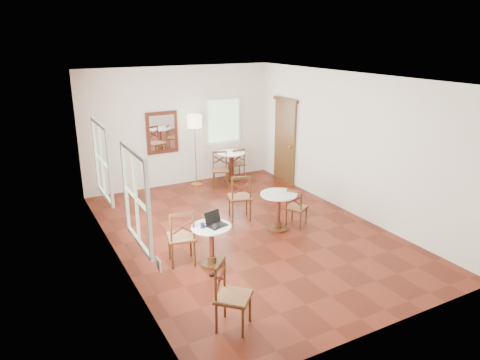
% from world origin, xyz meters
% --- Properties ---
extents(ground, '(7.00, 7.00, 0.00)m').
position_xyz_m(ground, '(0.00, 0.00, 0.00)').
color(ground, '#5C1D0F').
rests_on(ground, ground).
extents(room_shell, '(5.02, 7.02, 3.01)m').
position_xyz_m(room_shell, '(-0.06, 0.27, 1.89)').
color(room_shell, silver).
rests_on(room_shell, ground).
extents(cafe_table_near, '(0.67, 0.67, 0.71)m').
position_xyz_m(cafe_table_near, '(-1.16, -0.85, 0.44)').
color(cafe_table_near, '#472711').
rests_on(cafe_table_near, ground).
extents(cafe_table_mid, '(0.72, 0.72, 0.76)m').
position_xyz_m(cafe_table_mid, '(0.60, -0.18, 0.47)').
color(cafe_table_mid, '#472711').
rests_on(cafe_table_mid, ground).
extents(cafe_table_back, '(0.75, 0.75, 0.79)m').
position_xyz_m(cafe_table_back, '(1.19, 3.02, 0.49)').
color(cafe_table_back, '#472711').
rests_on(cafe_table_back, ground).
extents(chair_near_a, '(0.54, 0.54, 0.99)m').
position_xyz_m(chair_near_a, '(-1.59, -0.57, 0.49)').
color(chair_near_a, '#472711').
rests_on(chair_near_a, ground).
extents(chair_near_b, '(0.62, 0.62, 0.95)m').
position_xyz_m(chair_near_b, '(-1.64, -2.51, 0.47)').
color(chair_near_b, '#472711').
rests_on(chair_near_b, ground).
extents(chair_mid_a, '(0.57, 0.57, 0.99)m').
position_xyz_m(chair_mid_a, '(0.19, 0.66, 0.50)').
color(chair_mid_a, '#472711').
rests_on(chair_mid_a, ground).
extents(chair_mid_b, '(0.52, 0.52, 0.81)m').
position_xyz_m(chair_mid_b, '(1.02, -0.21, 0.41)').
color(chair_mid_b, '#472711').
rests_on(chair_mid_b, ground).
extents(chair_back_a, '(0.42, 0.42, 0.84)m').
position_xyz_m(chair_back_a, '(1.43, 3.15, 0.42)').
color(chair_back_a, '#472711').
rests_on(chair_back_a, ground).
extents(chair_back_b, '(0.53, 0.53, 0.89)m').
position_xyz_m(chair_back_b, '(0.77, 2.79, 0.44)').
color(chair_back_b, '#472711').
rests_on(chair_back_b, ground).
extents(floor_lamp, '(0.36, 0.36, 1.83)m').
position_xyz_m(floor_lamp, '(0.25, 3.15, 1.55)').
color(floor_lamp, '#BF8C3F').
rests_on(floor_lamp, ground).
extents(laptop, '(0.37, 0.34, 0.23)m').
position_xyz_m(laptop, '(-1.09, -0.85, 0.77)').
color(laptop, black).
rests_on(laptop, cafe_table_near).
extents(mouse, '(0.10, 0.07, 0.03)m').
position_xyz_m(mouse, '(-1.10, -0.82, 0.73)').
color(mouse, black).
rests_on(mouse, cafe_table_near).
extents(navy_mug, '(0.11, 0.07, 0.09)m').
position_xyz_m(navy_mug, '(-1.31, -0.85, 0.76)').
color(navy_mug, black).
rests_on(navy_mug, cafe_table_near).
extents(water_glass, '(0.06, 0.06, 0.10)m').
position_xyz_m(water_glass, '(-1.18, -1.03, 0.76)').
color(water_glass, white).
rests_on(water_glass, cafe_table_near).
extents(power_adapter, '(0.09, 0.05, 0.04)m').
position_xyz_m(power_adapter, '(-1.32, -1.20, 0.02)').
color(power_adapter, black).
rests_on(power_adapter, ground).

